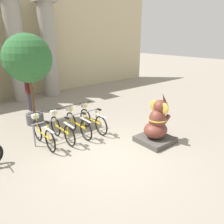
# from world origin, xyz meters

# --- Properties ---
(ground_plane) EXTENTS (60.00, 60.00, 0.00)m
(ground_plane) POSITION_xyz_m (0.00, 0.00, 0.00)
(ground_plane) COLOR gray
(building_facade) EXTENTS (20.00, 0.20, 6.00)m
(building_facade) POSITION_xyz_m (0.00, 8.60, 3.00)
(building_facade) COLOR #C6B78E
(building_facade) RESTS_ON ground_plane
(column_middle) EXTENTS (1.06, 1.06, 5.16)m
(column_middle) POSITION_xyz_m (0.00, 7.60, 2.62)
(column_middle) COLOR gray
(column_middle) RESTS_ON ground_plane
(column_right) EXTENTS (1.06, 1.06, 5.16)m
(column_right) POSITION_xyz_m (1.72, 7.60, 2.62)
(column_right) COLOR gray
(column_right) RESTS_ON ground_plane
(bike_rack) EXTENTS (2.49, 0.05, 0.77)m
(bike_rack) POSITION_xyz_m (-0.30, 1.95, 0.57)
(bike_rack) COLOR gray
(bike_rack) RESTS_ON ground_plane
(bicycle_0) EXTENTS (0.48, 1.72, 1.00)m
(bicycle_0) POSITION_xyz_m (-1.24, 1.86, 0.41)
(bicycle_0) COLOR black
(bicycle_0) RESTS_ON ground_plane
(bicycle_1) EXTENTS (0.48, 1.72, 1.00)m
(bicycle_1) POSITION_xyz_m (-0.61, 1.82, 0.41)
(bicycle_1) COLOR black
(bicycle_1) RESTS_ON ground_plane
(bicycle_2) EXTENTS (0.48, 1.72, 1.00)m
(bicycle_2) POSITION_xyz_m (0.02, 1.84, 0.41)
(bicycle_2) COLOR black
(bicycle_2) RESTS_ON ground_plane
(bicycle_3) EXTENTS (0.48, 1.72, 1.00)m
(bicycle_3) POSITION_xyz_m (0.65, 1.84, 0.41)
(bicycle_3) COLOR black
(bicycle_3) RESTS_ON ground_plane
(elephant_statue) EXTENTS (1.06, 1.06, 1.66)m
(elephant_statue) POSITION_xyz_m (1.75, -0.25, 0.56)
(elephant_statue) COLOR #4C4742
(elephant_statue) RESTS_ON ground_plane
(person_pedestrian) EXTENTS (0.23, 0.47, 1.74)m
(person_pedestrian) POSITION_xyz_m (-0.34, 5.52, 1.05)
(person_pedestrian) COLOR #383342
(person_pedestrian) RESTS_ON ground_plane
(potted_tree) EXTENTS (1.78, 1.78, 3.45)m
(potted_tree) POSITION_xyz_m (-0.76, 3.86, 2.48)
(potted_tree) COLOR #4C4C4C
(potted_tree) RESTS_ON ground_plane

